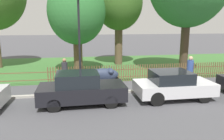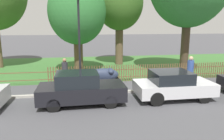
{
  "view_description": "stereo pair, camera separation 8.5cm",
  "coord_description": "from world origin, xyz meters",
  "px_view_note": "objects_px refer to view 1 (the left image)",
  "views": [
    {
      "loc": [
        -4.38,
        -10.79,
        3.64
      ],
      "look_at": [
        -2.48,
        0.84,
        1.1
      ],
      "focal_mm": 35.0,
      "sensor_mm": 36.0,
      "label": 1
    },
    {
      "loc": [
        -4.3,
        -10.8,
        3.64
      ],
      "look_at": [
        -2.48,
        0.84,
        1.1
      ],
      "focal_mm": 35.0,
      "sensor_mm": 36.0,
      "label": 2
    }
  ],
  "objects_px": {
    "tree_mid_park": "(119,4)",
    "pedestrian_near_fence": "(190,70)",
    "pedestrian_by_lamp": "(65,71)",
    "street_lamp": "(79,23)",
    "parked_car_black_saloon": "(81,89)",
    "parked_car_navy_estate": "(173,85)",
    "covered_motorcycle": "(103,75)",
    "tree_behind_motorcycle": "(77,12)"
  },
  "relations": [
    {
      "from": "tree_mid_park",
      "to": "pedestrian_near_fence",
      "type": "bearing_deg",
      "value": -70.48
    },
    {
      "from": "pedestrian_by_lamp",
      "to": "covered_motorcycle",
      "type": "bearing_deg",
      "value": -110.17
    },
    {
      "from": "tree_mid_park",
      "to": "street_lamp",
      "type": "bearing_deg",
      "value": -114.35
    },
    {
      "from": "parked_car_black_saloon",
      "to": "parked_car_navy_estate",
      "type": "bearing_deg",
      "value": -0.37
    },
    {
      "from": "tree_mid_park",
      "to": "pedestrian_by_lamp",
      "type": "xyz_separation_m",
      "value": [
        -4.42,
        -6.39,
        -4.31
      ]
    },
    {
      "from": "pedestrian_by_lamp",
      "to": "street_lamp",
      "type": "relative_size",
      "value": 0.28
    },
    {
      "from": "pedestrian_near_fence",
      "to": "pedestrian_by_lamp",
      "type": "distance_m",
      "value": 7.25
    },
    {
      "from": "parked_car_black_saloon",
      "to": "tree_mid_park",
      "type": "distance_m",
      "value": 11.07
    },
    {
      "from": "tree_behind_motorcycle",
      "to": "pedestrian_by_lamp",
      "type": "xyz_separation_m",
      "value": [
        -0.82,
        -3.42,
        -3.47
      ]
    },
    {
      "from": "street_lamp",
      "to": "pedestrian_near_fence",
      "type": "bearing_deg",
      "value": 1.69
    },
    {
      "from": "pedestrian_by_lamp",
      "to": "parked_car_navy_estate",
      "type": "bearing_deg",
      "value": -136.62
    },
    {
      "from": "tree_behind_motorcycle",
      "to": "tree_mid_park",
      "type": "height_order",
      "value": "tree_mid_park"
    },
    {
      "from": "covered_motorcycle",
      "to": "tree_mid_park",
      "type": "bearing_deg",
      "value": 68.51
    },
    {
      "from": "tree_mid_park",
      "to": "pedestrian_by_lamp",
      "type": "distance_m",
      "value": 8.89
    },
    {
      "from": "parked_car_black_saloon",
      "to": "tree_mid_park",
      "type": "bearing_deg",
      "value": 68.72
    },
    {
      "from": "covered_motorcycle",
      "to": "street_lamp",
      "type": "height_order",
      "value": "street_lamp"
    },
    {
      "from": "tree_behind_motorcycle",
      "to": "pedestrian_near_fence",
      "type": "xyz_separation_m",
      "value": [
        6.32,
        -4.68,
        -3.39
      ]
    },
    {
      "from": "parked_car_navy_estate",
      "to": "tree_behind_motorcycle",
      "type": "height_order",
      "value": "tree_behind_motorcycle"
    },
    {
      "from": "pedestrian_by_lamp",
      "to": "tree_behind_motorcycle",
      "type": "bearing_deg",
      "value": -30.15
    },
    {
      "from": "tree_mid_park",
      "to": "street_lamp",
      "type": "relative_size",
      "value": 1.32
    },
    {
      "from": "pedestrian_by_lamp",
      "to": "street_lamp",
      "type": "distance_m",
      "value": 3.2
    },
    {
      "from": "covered_motorcycle",
      "to": "pedestrian_by_lamp",
      "type": "xyz_separation_m",
      "value": [
        -2.24,
        0.14,
        0.31
      ]
    },
    {
      "from": "pedestrian_near_fence",
      "to": "tree_mid_park",
      "type": "bearing_deg",
      "value": -22.36
    },
    {
      "from": "parked_car_navy_estate",
      "to": "street_lamp",
      "type": "height_order",
      "value": "street_lamp"
    },
    {
      "from": "parked_car_black_saloon",
      "to": "tree_mid_park",
      "type": "height_order",
      "value": "tree_mid_park"
    },
    {
      "from": "covered_motorcycle",
      "to": "pedestrian_near_fence",
      "type": "bearing_deg",
      "value": -15.92
    },
    {
      "from": "pedestrian_near_fence",
      "to": "street_lamp",
      "type": "relative_size",
      "value": 0.31
    },
    {
      "from": "tree_mid_park",
      "to": "parked_car_navy_estate",
      "type": "bearing_deg",
      "value": -84.7
    },
    {
      "from": "parked_car_black_saloon",
      "to": "parked_car_navy_estate",
      "type": "distance_m",
      "value": 4.44
    },
    {
      "from": "pedestrian_by_lamp",
      "to": "street_lamp",
      "type": "bearing_deg",
      "value": -165.46
    },
    {
      "from": "pedestrian_by_lamp",
      "to": "tree_mid_park",
      "type": "bearing_deg",
      "value": -51.41
    },
    {
      "from": "tree_mid_park",
      "to": "pedestrian_by_lamp",
      "type": "height_order",
      "value": "tree_mid_park"
    },
    {
      "from": "covered_motorcycle",
      "to": "pedestrian_near_fence",
      "type": "height_order",
      "value": "pedestrian_near_fence"
    },
    {
      "from": "covered_motorcycle",
      "to": "pedestrian_by_lamp",
      "type": "height_order",
      "value": "pedestrian_by_lamp"
    },
    {
      "from": "parked_car_navy_estate",
      "to": "street_lamp",
      "type": "xyz_separation_m",
      "value": [
        -4.42,
        1.6,
        2.95
      ]
    },
    {
      "from": "covered_motorcycle",
      "to": "pedestrian_near_fence",
      "type": "distance_m",
      "value": 5.04
    },
    {
      "from": "pedestrian_near_fence",
      "to": "street_lamp",
      "type": "xyz_separation_m",
      "value": [
        -6.26,
        -0.18,
        2.64
      ]
    },
    {
      "from": "street_lamp",
      "to": "covered_motorcycle",
      "type": "bearing_deg",
      "value": 43.94
    },
    {
      "from": "tree_mid_park",
      "to": "pedestrian_near_fence",
      "type": "xyz_separation_m",
      "value": [
        2.71,
        -7.65,
        -4.24
      ]
    },
    {
      "from": "covered_motorcycle",
      "to": "tree_mid_park",
      "type": "distance_m",
      "value": 8.29
    },
    {
      "from": "pedestrian_near_fence",
      "to": "tree_behind_motorcycle",
      "type": "bearing_deg",
      "value": 11.56
    },
    {
      "from": "parked_car_black_saloon",
      "to": "pedestrian_by_lamp",
      "type": "distance_m",
      "value": 3.19
    }
  ]
}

